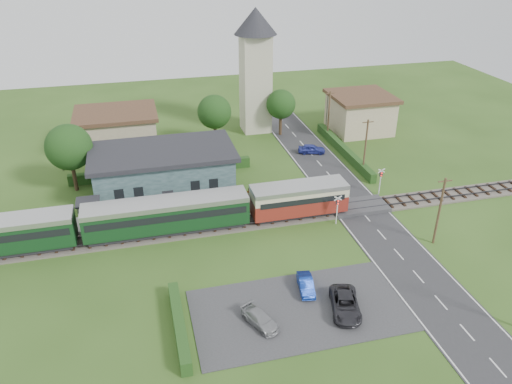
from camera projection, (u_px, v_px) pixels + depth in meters
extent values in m
plane|color=#2D4C19|center=(275.00, 230.00, 50.41)|extent=(120.00, 120.00, 0.00)
cube|color=#4C443D|center=(270.00, 219.00, 52.07)|extent=(76.00, 3.20, 0.20)
cube|color=#3F3F47|center=(272.00, 220.00, 51.31)|extent=(76.00, 0.08, 0.15)
cube|color=#3F3F47|center=(268.00, 213.00, 52.54)|extent=(76.00, 0.08, 0.15)
cube|color=#28282B|center=(366.00, 217.00, 52.56)|extent=(6.00, 70.00, 0.05)
cube|color=#333335|center=(299.00, 310.00, 39.79)|extent=(17.00, 9.00, 0.08)
cube|color=#333335|center=(358.00, 206.00, 54.18)|extent=(6.20, 3.40, 0.45)
cube|color=gray|center=(171.00, 215.00, 52.59)|extent=(30.00, 3.00, 0.45)
cube|color=#BEB79E|center=(90.00, 213.00, 50.19)|extent=(2.00, 2.00, 2.40)
cube|color=#232328|center=(88.00, 202.00, 49.59)|extent=(2.30, 2.30, 0.15)
cube|color=#2B4142|center=(164.00, 173.00, 56.54)|extent=(15.00, 8.00, 4.80)
cube|color=#232328|center=(162.00, 152.00, 55.29)|extent=(16.00, 9.00, 0.50)
cube|color=#232328|center=(168.00, 199.00, 53.77)|extent=(1.20, 0.12, 2.20)
cube|color=black|center=(119.00, 194.00, 52.08)|extent=(1.00, 0.12, 1.20)
cube|color=black|center=(139.00, 192.00, 52.51)|extent=(1.00, 0.12, 1.20)
cube|color=black|center=(195.00, 186.00, 53.81)|extent=(1.00, 0.12, 1.20)
cube|color=black|center=(214.00, 184.00, 54.24)|extent=(1.00, 0.12, 1.20)
cube|color=#232328|center=(298.00, 211.00, 52.51)|extent=(9.00, 2.20, 0.50)
cube|color=maroon|center=(299.00, 203.00, 52.04)|extent=(10.00, 2.80, 1.80)
cube|color=beige|center=(299.00, 193.00, 51.46)|extent=(10.00, 2.82, 0.90)
cube|color=black|center=(299.00, 196.00, 51.62)|extent=(9.00, 2.88, 0.60)
cube|color=#B0B0B0|center=(299.00, 187.00, 51.15)|extent=(10.00, 2.90, 0.45)
cube|color=#232328|center=(168.00, 228.00, 49.57)|extent=(15.20, 2.20, 0.50)
cube|color=#103417|center=(167.00, 215.00, 48.86)|extent=(16.00, 2.80, 2.60)
cube|color=black|center=(167.00, 212.00, 48.68)|extent=(15.40, 2.86, 0.70)
cube|color=#B0B0B0|center=(166.00, 203.00, 48.21)|extent=(16.00, 2.90, 0.50)
cube|color=#BEB79E|center=(256.00, 84.00, 72.18)|extent=(4.00, 4.00, 14.00)
cone|color=#232328|center=(255.00, 21.00, 68.06)|extent=(6.00, 6.00, 3.60)
cube|color=tan|center=(118.00, 133.00, 67.39)|extent=(10.00, 8.00, 5.00)
cube|color=#472D1E|center=(115.00, 113.00, 66.10)|extent=(10.80, 8.80, 0.50)
cube|color=tan|center=(360.00, 114.00, 74.12)|extent=(8.00, 8.00, 5.00)
cube|color=#472D1E|center=(362.00, 96.00, 72.83)|extent=(8.80, 8.80, 0.50)
cube|color=#193814|center=(179.00, 325.00, 37.47)|extent=(0.80, 9.00, 1.20)
cube|color=#193814|center=(344.00, 150.00, 66.90)|extent=(0.80, 18.00, 1.20)
cube|color=#193814|center=(162.00, 171.00, 61.21)|extent=(22.00, 0.80, 1.30)
cylinder|color=#332316|center=(74.00, 174.00, 57.10)|extent=(0.44, 0.44, 4.12)
sphere|color=#143311|center=(69.00, 147.00, 55.53)|extent=(5.20, 5.20, 5.20)
cylinder|color=#332316|center=(215.00, 133.00, 68.77)|extent=(0.44, 0.44, 3.85)
sphere|color=#143311|center=(214.00, 112.00, 67.30)|extent=(4.60, 4.60, 4.60)
cylinder|color=#332316|center=(280.00, 123.00, 72.71)|extent=(0.44, 0.44, 3.58)
sphere|color=#143311|center=(281.00, 104.00, 71.35)|extent=(4.20, 4.20, 4.20)
cylinder|color=#473321|center=(439.00, 212.00, 46.70)|extent=(0.22, 0.22, 7.00)
cube|color=#473321|center=(445.00, 181.00, 45.20)|extent=(1.40, 0.10, 0.10)
cylinder|color=#473321|center=(365.00, 147.00, 60.40)|extent=(0.22, 0.22, 7.00)
cube|color=#473321|center=(368.00, 122.00, 58.90)|extent=(1.40, 0.10, 0.10)
cylinder|color=#473321|center=(329.00, 115.00, 70.68)|extent=(0.22, 0.22, 7.00)
cube|color=#473321|center=(330.00, 93.00, 69.18)|extent=(1.40, 0.10, 0.10)
cylinder|color=silver|center=(337.00, 211.00, 50.75)|extent=(0.12, 0.12, 3.00)
cube|color=#232328|center=(338.00, 202.00, 50.23)|extent=(0.35, 0.18, 0.55)
sphere|color=#FF190C|center=(338.00, 201.00, 50.06)|extent=(0.14, 0.14, 0.14)
sphere|color=#FF190C|center=(338.00, 204.00, 50.20)|extent=(0.14, 0.14, 0.14)
cube|color=silver|center=(338.00, 198.00, 50.04)|extent=(0.84, 0.05, 0.55)
cube|color=silver|center=(338.00, 198.00, 50.04)|extent=(0.84, 0.05, 0.55)
cylinder|color=silver|center=(380.00, 183.00, 56.42)|extent=(0.12, 0.12, 3.00)
cube|color=#232328|center=(381.00, 174.00, 55.90)|extent=(0.35, 0.18, 0.55)
sphere|color=#FF190C|center=(382.00, 173.00, 55.73)|extent=(0.14, 0.14, 0.14)
sphere|color=#FF190C|center=(381.00, 176.00, 55.87)|extent=(0.14, 0.14, 0.14)
cube|color=silver|center=(382.00, 171.00, 55.71)|extent=(0.84, 0.05, 0.55)
cube|color=silver|center=(382.00, 171.00, 55.71)|extent=(0.84, 0.05, 0.55)
cylinder|color=#3F3F47|center=(60.00, 152.00, 61.60)|extent=(0.14, 0.14, 5.00)
sphere|color=orange|center=(56.00, 133.00, 60.42)|extent=(0.30, 0.30, 0.30)
cylinder|color=#3F3F47|center=(327.00, 110.00, 75.82)|extent=(0.14, 0.14, 5.00)
sphere|color=orange|center=(328.00, 94.00, 74.65)|extent=(0.30, 0.30, 0.30)
imported|color=#2C369A|center=(312.00, 149.00, 67.19)|extent=(3.86, 2.41, 1.23)
imported|color=navy|center=(306.00, 285.00, 41.71)|extent=(1.66, 3.43, 1.08)
imported|color=gray|center=(260.00, 319.00, 38.07)|extent=(2.84, 3.82, 1.03)
imported|color=#27262B|center=(345.00, 304.00, 39.37)|extent=(3.29, 5.04, 1.29)
imported|color=gray|center=(249.00, 195.00, 54.32)|extent=(0.71, 0.58, 1.69)
imported|color=gray|center=(114.00, 215.00, 50.59)|extent=(0.76, 0.89, 1.59)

